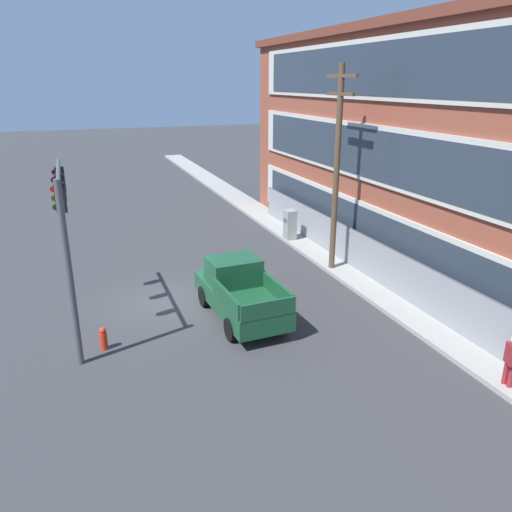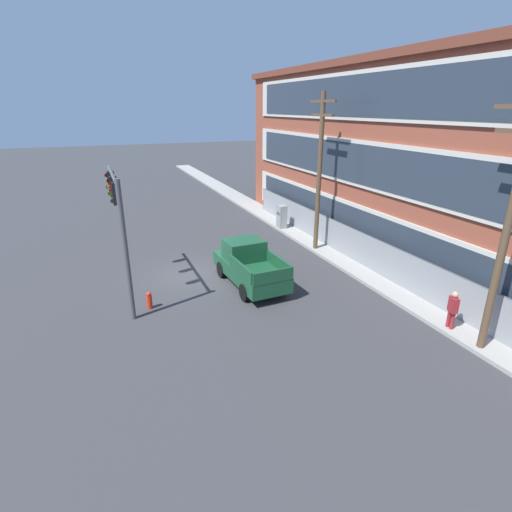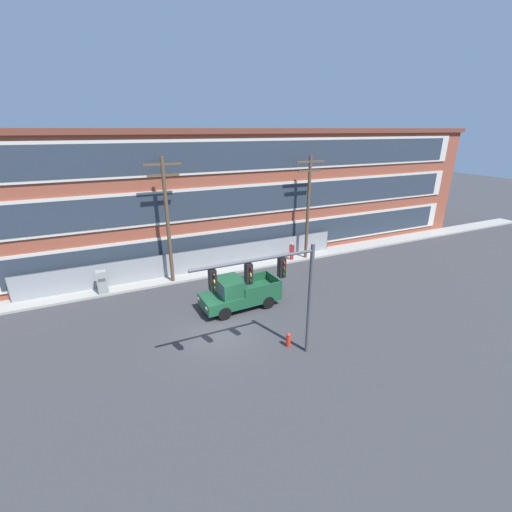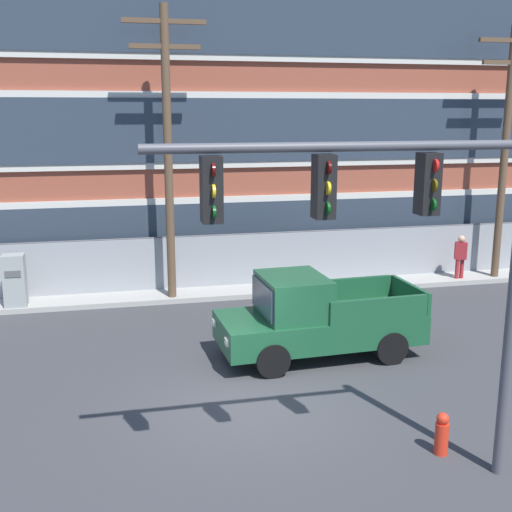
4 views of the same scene
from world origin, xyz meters
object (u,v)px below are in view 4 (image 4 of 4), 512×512
object	(u,v)px
traffic_signal_mast	(406,230)
utility_pole_near_corner	(168,144)
utility_pole_midblock	(505,144)
electrical_cabinet	(15,283)
pickup_truck_dark_green	(315,319)
pedestrian_near_cabinet	(460,256)
fire_hydrant	(442,434)

from	to	relation	value
traffic_signal_mast	utility_pole_near_corner	bearing A→B (deg)	102.59
utility_pole_midblock	electrical_cabinet	bearing A→B (deg)	-179.80
pickup_truck_dark_green	utility_pole_midblock	world-z (taller)	utility_pole_midblock
traffic_signal_mast	pedestrian_near_cabinet	bearing A→B (deg)	55.86
traffic_signal_mast	fire_hydrant	distance (m)	4.09
traffic_signal_mast	utility_pole_midblock	bearing A→B (deg)	51.24
utility_pole_near_corner	fire_hydrant	bearing A→B (deg)	-70.18
traffic_signal_mast	utility_pole_near_corner	distance (m)	11.40
utility_pole_midblock	electrical_cabinet	size ratio (longest dim) A/B	4.96
pedestrian_near_cabinet	electrical_cabinet	bearing A→B (deg)	-179.76
electrical_cabinet	utility_pole_midblock	bearing A→B (deg)	0.20
traffic_signal_mast	utility_pole_midblock	size ratio (longest dim) A/B	0.67
utility_pole_near_corner	fire_hydrant	size ratio (longest dim) A/B	11.46
utility_pole_near_corner	pedestrian_near_cabinet	size ratio (longest dim) A/B	5.29
pickup_truck_dark_green	fire_hydrant	size ratio (longest dim) A/B	6.49
electrical_cabinet	pedestrian_near_cabinet	size ratio (longest dim) A/B	1.03
utility_pole_midblock	pedestrian_near_cabinet	bearing A→B (deg)	179.85
traffic_signal_mast	utility_pole_midblock	distance (m)	14.33
utility_pole_near_corner	pedestrian_near_cabinet	xyz separation A→B (m)	(10.05, 0.06, -3.96)
electrical_cabinet	fire_hydrant	world-z (taller)	electrical_cabinet
utility_pole_near_corner	utility_pole_midblock	bearing A→B (deg)	0.30
pedestrian_near_cabinet	utility_pole_near_corner	bearing A→B (deg)	-179.64
pickup_truck_dark_green	electrical_cabinet	size ratio (longest dim) A/B	2.90
fire_hydrant	utility_pole_midblock	bearing A→B (deg)	53.47
pickup_truck_dark_green	electrical_cabinet	world-z (taller)	pickup_truck_dark_green
pickup_truck_dark_green	pedestrian_near_cabinet	xyz separation A→B (m)	(7.09, 5.52, 0.01)
utility_pole_midblock	fire_hydrant	xyz separation A→B (m)	(-7.71, -10.41, -4.43)
pickup_truck_dark_green	pedestrian_near_cabinet	bearing A→B (deg)	37.90
pickup_truck_dark_green	utility_pole_midblock	distance (m)	10.83
pickup_truck_dark_green	fire_hydrant	distance (m)	4.99
electrical_cabinet	pedestrian_near_cabinet	xyz separation A→B (m)	(14.73, 0.06, 0.10)
pickup_truck_dark_green	utility_pole_near_corner	world-z (taller)	utility_pole_near_corner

